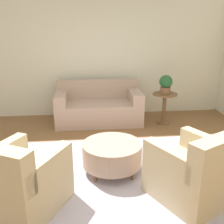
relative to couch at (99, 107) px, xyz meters
The scene contains 9 objects.
ground_plane 2.19m from the couch, 90.50° to the right, with size 16.00×16.00×0.00m, color brown.
wall_back 1.24m from the couch, 91.72° to the left, with size 9.48×0.12×2.80m.
rug 2.19m from the couch, 90.50° to the right, with size 3.14×2.34×0.01m.
couch is the anchor object (origin of this frame).
armchair_left 3.04m from the couch, 109.76° to the right, with size 1.11×1.15×0.92m.
armchair_right 3.03m from the couch, 70.91° to the right, with size 1.11×1.15×0.92m.
ottoman_table 2.12m from the couch, 87.79° to the right, with size 0.85×0.85×0.44m.
side_table 1.43m from the couch, ahead, with size 0.52×0.52×0.67m.
potted_plant_on_side_table 1.53m from the couch, ahead, with size 0.27×0.27×0.39m.
Camera 1 is at (-0.24, -3.32, 2.03)m, focal length 42.00 mm.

